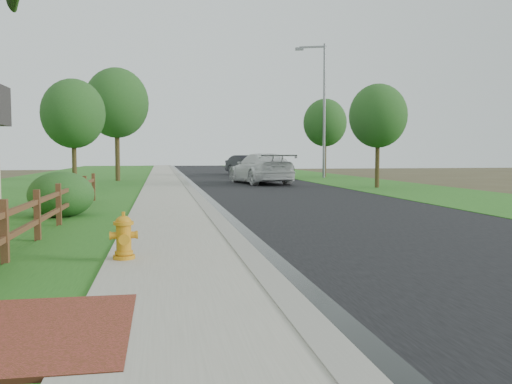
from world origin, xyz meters
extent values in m
plane|color=#3D3621|center=(0.00, 0.00, 0.00)|extent=(120.00, 120.00, 0.00)
cube|color=black|center=(4.60, 35.00, 0.01)|extent=(8.00, 90.00, 0.02)
cube|color=gray|center=(0.40, 35.00, 0.06)|extent=(0.40, 90.00, 0.12)
cube|color=black|center=(0.75, 35.00, 0.02)|extent=(0.50, 90.00, 0.00)
cube|color=gray|center=(-0.90, 35.00, 0.05)|extent=(2.20, 90.00, 0.10)
cube|color=#205217|center=(-2.80, 35.00, 0.03)|extent=(1.60, 90.00, 0.06)
cube|color=#205217|center=(-8.00, 35.00, 0.02)|extent=(9.00, 90.00, 0.04)
cube|color=#205217|center=(11.50, 35.00, 0.02)|extent=(6.00, 90.00, 0.04)
cube|color=brown|center=(-2.20, -1.00, 0.06)|extent=(1.60, 2.40, 0.11)
cube|color=#482B18|center=(-3.60, 2.80, 0.55)|extent=(0.12, 0.12, 1.10)
cube|color=#482B18|center=(-3.60, 5.20, 0.55)|extent=(0.12, 0.12, 1.10)
cube|color=#482B18|center=(-3.60, 7.60, 0.55)|extent=(0.12, 0.12, 1.10)
cube|color=#482B18|center=(-3.60, 10.00, 0.55)|extent=(0.12, 0.12, 1.10)
cube|color=#482B18|center=(-3.60, 12.40, 0.55)|extent=(0.12, 0.12, 1.10)
cube|color=#482B18|center=(-3.60, 14.80, 0.55)|extent=(0.12, 0.12, 1.10)
cube|color=#482B18|center=(-3.60, 4.00, 0.45)|extent=(0.08, 2.35, 0.10)
cube|color=#482B18|center=(-3.60, 4.00, 0.85)|extent=(0.08, 2.35, 0.10)
cube|color=#482B18|center=(-3.60, 6.40, 0.45)|extent=(0.08, 2.35, 0.10)
cube|color=#482B18|center=(-3.60, 6.40, 0.85)|extent=(0.08, 2.35, 0.10)
cube|color=#482B18|center=(-3.60, 8.80, 0.45)|extent=(0.08, 2.35, 0.10)
cube|color=#482B18|center=(-3.60, 8.80, 0.85)|extent=(0.08, 2.35, 0.10)
cube|color=#482B18|center=(-3.60, 11.20, 0.45)|extent=(0.08, 2.35, 0.10)
cube|color=#482B18|center=(-3.60, 11.20, 0.85)|extent=(0.08, 2.35, 0.10)
cube|color=#482B18|center=(-3.60, 13.60, 0.45)|extent=(0.08, 2.35, 0.10)
cube|color=#482B18|center=(-3.60, 13.60, 0.85)|extent=(0.08, 2.35, 0.10)
cylinder|color=orange|center=(-1.70, 2.59, 0.13)|extent=(0.36, 0.36, 0.06)
cylinder|color=orange|center=(-1.70, 2.59, 0.42)|extent=(0.24, 0.24, 0.55)
cylinder|color=orange|center=(-1.70, 2.59, 0.21)|extent=(0.30, 0.30, 0.05)
cylinder|color=orange|center=(-1.70, 2.59, 0.69)|extent=(0.33, 0.33, 0.05)
ellipsoid|color=orange|center=(-1.70, 2.59, 0.72)|extent=(0.27, 0.27, 0.20)
cylinder|color=orange|center=(-1.70, 2.59, 0.84)|extent=(0.06, 0.06, 0.07)
cylinder|color=orange|center=(-1.68, 2.44, 0.45)|extent=(0.17, 0.14, 0.16)
cylinder|color=orange|center=(-1.88, 2.58, 0.49)|extent=(0.15, 0.14, 0.13)
cylinder|color=orange|center=(-1.52, 2.61, 0.49)|extent=(0.15, 0.14, 0.13)
imported|color=silver|center=(5.01, 26.28, 0.95)|extent=(3.54, 6.70, 1.85)
imported|color=black|center=(7.20, 32.99, 0.84)|extent=(2.55, 5.02, 1.64)
imported|color=black|center=(6.51, 40.88, 0.88)|extent=(3.50, 5.52, 1.72)
cylinder|color=slate|center=(11.15, 33.06, 5.04)|extent=(0.20, 0.20, 10.08)
cube|color=slate|center=(10.30, 33.36, 9.86)|extent=(1.95, 0.79, 0.13)
cube|color=slate|center=(9.35, 33.69, 9.74)|extent=(0.66, 0.43, 0.20)
ellipsoid|color=#1E4619|center=(-3.90, 9.72, 0.67)|extent=(2.43, 2.43, 1.34)
cylinder|color=#322614|center=(-5.34, 21.93, 1.69)|extent=(0.23, 0.23, 3.37)
ellipsoid|color=#1E4619|center=(-5.34, 21.93, 3.85)|extent=(3.15, 3.15, 3.47)
cylinder|color=#322614|center=(10.39, 20.97, 1.69)|extent=(0.23, 0.23, 3.39)
ellipsoid|color=#1E4619|center=(10.39, 20.97, 3.87)|extent=(3.10, 3.10, 3.41)
cylinder|color=#322614|center=(-3.90, 30.92, 2.29)|extent=(0.31, 0.31, 4.58)
ellipsoid|color=#1E4619|center=(-3.90, 30.92, 5.24)|extent=(4.23, 4.23, 4.66)
cylinder|color=#322614|center=(11.73, 34.72, 1.88)|extent=(0.26, 0.26, 3.77)
ellipsoid|color=#1E4619|center=(11.73, 34.72, 4.30)|extent=(3.41, 3.41, 3.75)
camera|label=1|loc=(-1.09, -6.50, 1.83)|focal=38.00mm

